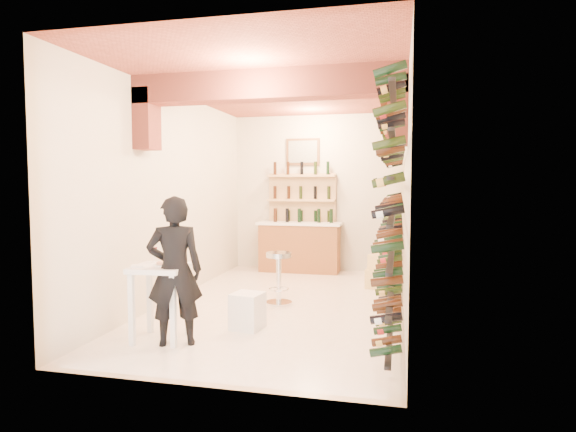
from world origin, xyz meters
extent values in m
plane|color=white|center=(0.00, 0.00, 0.00)|extent=(6.00, 6.00, 0.00)
cube|color=beige|center=(0.00, 3.00, 1.60)|extent=(3.50, 0.02, 3.20)
cube|color=beige|center=(0.00, -3.00, 1.60)|extent=(3.50, 0.02, 3.20)
cube|color=beige|center=(-1.75, 0.00, 1.60)|extent=(0.02, 6.00, 3.20)
cube|color=beige|center=(1.75, 0.00, 1.60)|extent=(0.02, 6.00, 3.20)
cube|color=#9B4637|center=(0.00, 0.00, 3.20)|extent=(3.50, 6.00, 0.02)
cube|color=#9A4436|center=(0.00, -1.00, 3.02)|extent=(3.50, 0.35, 0.36)
cube|color=#9A4436|center=(-1.63, -1.00, 2.65)|extent=(0.24, 0.35, 0.80)
cube|color=#9A4436|center=(1.63, -1.00, 2.65)|extent=(0.24, 0.35, 0.80)
cube|color=black|center=(1.59, 0.00, 0.25)|extent=(0.06, 5.70, 0.03)
cube|color=black|center=(1.59, 0.00, 0.65)|extent=(0.06, 5.70, 0.03)
cube|color=black|center=(1.59, 0.00, 1.05)|extent=(0.06, 5.70, 0.03)
cube|color=black|center=(1.59, 0.00, 1.45)|extent=(0.06, 5.70, 0.03)
cube|color=black|center=(1.59, 0.00, 1.85)|extent=(0.06, 5.70, 0.03)
cube|color=black|center=(1.59, 0.00, 2.25)|extent=(0.06, 5.70, 0.03)
cube|color=black|center=(1.59, 0.00, 2.65)|extent=(0.06, 5.70, 0.03)
cube|color=brown|center=(-0.30, 2.65, 0.48)|extent=(1.60, 0.55, 0.96)
cube|color=white|center=(-0.30, 2.65, 0.98)|extent=(1.70, 0.62, 0.05)
cube|color=tan|center=(-0.30, 2.92, 1.00)|extent=(1.40, 0.10, 2.00)
cube|color=tan|center=(-0.30, 2.82, 0.45)|extent=(1.40, 0.28, 0.04)
cube|color=tan|center=(-0.30, 2.82, 0.95)|extent=(1.40, 0.28, 0.04)
cube|color=tan|center=(-0.30, 2.82, 1.45)|extent=(1.40, 0.28, 0.04)
cube|color=tan|center=(-0.30, 2.82, 1.95)|extent=(1.40, 0.28, 0.04)
cube|color=brown|center=(-0.30, 2.97, 2.45)|extent=(0.70, 0.04, 0.55)
cube|color=#99998C|center=(-0.30, 2.94, 2.45)|extent=(0.60, 0.01, 0.45)
cube|color=white|center=(-0.99, -1.90, 0.84)|extent=(0.65, 0.65, 0.06)
cube|color=white|center=(-1.21, -2.16, 0.40)|extent=(0.06, 0.06, 0.81)
cube|color=white|center=(-0.73, -2.12, 0.40)|extent=(0.06, 0.06, 0.81)
cube|color=white|center=(-1.26, -1.68, 0.40)|extent=(0.06, 0.06, 0.81)
cube|color=white|center=(-0.78, -1.64, 0.40)|extent=(0.06, 0.06, 0.81)
cylinder|color=white|center=(-0.94, -1.87, 0.87)|extent=(0.28, 0.28, 0.02)
cylinder|color=#BF7266|center=(-0.94, -1.87, 0.89)|extent=(0.21, 0.21, 0.02)
cube|color=white|center=(-1.20, -2.04, 0.87)|extent=(0.18, 0.18, 0.02)
cylinder|color=white|center=(-1.17, -1.73, 0.87)|extent=(0.08, 0.08, 0.00)
cylinder|color=white|center=(-1.17, -1.73, 0.92)|extent=(0.01, 0.01, 0.10)
cone|color=#560713|center=(-1.17, -1.73, 1.00)|extent=(0.08, 0.08, 0.09)
cube|color=white|center=(-0.15, -1.27, 0.22)|extent=(0.41, 0.41, 0.45)
imported|color=black|center=(-0.76, -2.01, 0.83)|extent=(0.72, 0.61, 1.67)
cylinder|color=silver|center=(-0.07, 0.01, 0.01)|extent=(0.40, 0.40, 0.03)
cylinder|color=silver|center=(-0.07, 0.01, 0.37)|extent=(0.08, 0.08, 0.70)
cylinder|color=silver|center=(-0.07, 0.01, 0.74)|extent=(0.38, 0.38, 0.07)
torus|color=silver|center=(-0.07, 0.01, 0.22)|extent=(0.30, 0.30, 0.02)
cube|color=#D5BC75|center=(1.40, 1.45, 0.16)|extent=(0.59, 0.44, 0.32)
cube|color=#D5BC75|center=(1.40, 1.45, 0.45)|extent=(0.51, 0.44, 0.25)
camera|label=1|loc=(1.66, -6.88, 1.82)|focal=30.01mm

